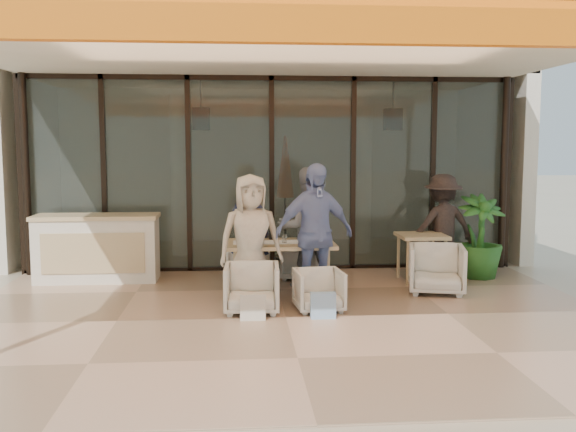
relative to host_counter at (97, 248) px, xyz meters
name	(u,v)px	position (x,y,z in m)	size (l,w,h in m)	color
ground	(286,319)	(2.69, -2.30, -0.53)	(70.00, 70.00, 0.00)	#C6B293
terrace_floor	(286,319)	(2.69, -2.30, -0.53)	(8.00, 6.00, 0.01)	tan
terrace_structure	(287,40)	(2.69, -2.56, 2.72)	(8.00, 6.00, 3.40)	silver
glass_storefront	(272,175)	(2.69, 0.70, 1.07)	(8.08, 0.10, 3.20)	#9EADA3
interior_block	(265,138)	(2.70, 3.02, 1.70)	(9.05, 3.62, 3.52)	silver
host_counter	(97,248)	(0.00, 0.00, 0.00)	(1.85, 0.65, 1.04)	silver
dining_table	(280,246)	(2.71, -1.03, 0.16)	(1.50, 0.90, 0.93)	#DCB886
chair_far_left	(249,261)	(2.29, -0.09, -0.22)	(0.60, 0.56, 0.62)	silver
chair_far_right	(303,261)	(3.13, -0.09, -0.23)	(0.59, 0.56, 0.61)	silver
chair_near_left	(252,286)	(2.29, -1.99, -0.19)	(0.67, 0.63, 0.69)	silver
chair_near_right	(319,289)	(3.13, -1.99, -0.23)	(0.58, 0.54, 0.60)	silver
diner_navy	(249,234)	(2.29, -0.59, 0.27)	(0.58, 0.38, 1.60)	#1A1C39
diner_grey	(307,228)	(3.13, -0.59, 0.35)	(0.86, 0.67, 1.77)	slate
diner_cream	(251,239)	(2.29, -1.49, 0.32)	(0.84, 0.54, 1.71)	beige
diner_periwinkle	(314,233)	(3.13, -1.49, 0.40)	(1.09, 0.45, 1.85)	#7991CA
tote_bag_cream	(253,308)	(2.29, -2.39, -0.36)	(0.30, 0.10, 0.34)	silver
tote_bag_blue	(323,306)	(3.13, -2.39, -0.36)	(0.30, 0.10, 0.34)	#99BFD8
side_table	(422,241)	(4.90, -0.41, 0.11)	(0.70, 0.70, 0.74)	#DCB886
side_chair	(437,267)	(4.90, -1.16, -0.15)	(0.75, 0.70, 0.77)	silver
standing_woman	(442,226)	(5.33, -0.06, 0.29)	(1.06, 0.61, 1.64)	black
potted_palm	(479,237)	(5.88, -0.20, 0.13)	(0.74, 0.74, 1.32)	#1E5919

